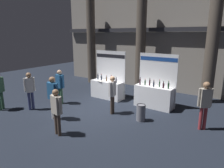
{
  "coord_description": "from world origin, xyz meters",
  "views": [
    {
      "loc": [
        5.6,
        -6.69,
        3.43
      ],
      "look_at": [
        0.35,
        0.81,
        1.15
      ],
      "focal_mm": 32.26,
      "sensor_mm": 36.0,
      "label": 1
    }
  ],
  "objects_px": {
    "trash_bin": "(141,113)",
    "visitor_0": "(30,88)",
    "exhibitor_booth_0": "(107,87)",
    "exhibitor_booth_1": "(154,94)",
    "visitor_4": "(57,108)",
    "visitor_5": "(53,94)",
    "visitor_6": "(112,92)",
    "visitor_3": "(60,84)",
    "visitor_1": "(205,102)"
  },
  "relations": [
    {
      "from": "visitor_3",
      "to": "visitor_4",
      "type": "xyz_separation_m",
      "value": [
        2.45,
        -2.28,
        -0.06
      ]
    },
    {
      "from": "exhibitor_booth_1",
      "to": "visitor_0",
      "type": "distance_m",
      "value": 5.78
    },
    {
      "from": "visitor_1",
      "to": "visitor_0",
      "type": "bearing_deg",
      "value": -16.54
    },
    {
      "from": "trash_bin",
      "to": "visitor_0",
      "type": "relative_size",
      "value": 0.39
    },
    {
      "from": "visitor_5",
      "to": "visitor_1",
      "type": "bearing_deg",
      "value": -150.74
    },
    {
      "from": "visitor_4",
      "to": "visitor_5",
      "type": "distance_m",
      "value": 1.41
    },
    {
      "from": "trash_bin",
      "to": "visitor_4",
      "type": "relative_size",
      "value": 0.42
    },
    {
      "from": "exhibitor_booth_1",
      "to": "visitor_5",
      "type": "height_order",
      "value": "exhibitor_booth_1"
    },
    {
      "from": "exhibitor_booth_1",
      "to": "trash_bin",
      "type": "distance_m",
      "value": 1.81
    },
    {
      "from": "exhibitor_booth_0",
      "to": "visitor_0",
      "type": "xyz_separation_m",
      "value": [
        -1.84,
        -3.48,
        0.42
      ]
    },
    {
      "from": "exhibitor_booth_1",
      "to": "trash_bin",
      "type": "bearing_deg",
      "value": -83.08
    },
    {
      "from": "exhibitor_booth_1",
      "to": "visitor_1",
      "type": "distance_m",
      "value": 2.73
    },
    {
      "from": "visitor_6",
      "to": "visitor_3",
      "type": "bearing_deg",
      "value": 86.33
    },
    {
      "from": "visitor_0",
      "to": "visitor_5",
      "type": "bearing_deg",
      "value": -63.17
    },
    {
      "from": "visitor_5",
      "to": "visitor_6",
      "type": "height_order",
      "value": "visitor_5"
    },
    {
      "from": "visitor_3",
      "to": "visitor_4",
      "type": "bearing_deg",
      "value": -31.92
    },
    {
      "from": "visitor_1",
      "to": "exhibitor_booth_0",
      "type": "bearing_deg",
      "value": -47.47
    },
    {
      "from": "visitor_3",
      "to": "visitor_6",
      "type": "height_order",
      "value": "visitor_3"
    },
    {
      "from": "visitor_5",
      "to": "visitor_6",
      "type": "bearing_deg",
      "value": -126.96
    },
    {
      "from": "visitor_4",
      "to": "visitor_1",
      "type": "bearing_deg",
      "value": 49.79
    },
    {
      "from": "visitor_6",
      "to": "visitor_5",
      "type": "bearing_deg",
      "value": 128.09
    },
    {
      "from": "visitor_5",
      "to": "visitor_4",
      "type": "bearing_deg",
      "value": 148.69
    },
    {
      "from": "exhibitor_booth_0",
      "to": "visitor_3",
      "type": "relative_size",
      "value": 1.48
    },
    {
      "from": "exhibitor_booth_0",
      "to": "exhibitor_booth_1",
      "type": "relative_size",
      "value": 1.01
    },
    {
      "from": "visitor_1",
      "to": "visitor_6",
      "type": "bearing_deg",
      "value": -25.57
    },
    {
      "from": "visitor_0",
      "to": "visitor_1",
      "type": "distance_m",
      "value": 7.35
    },
    {
      "from": "visitor_4",
      "to": "visitor_6",
      "type": "xyz_separation_m",
      "value": [
        0.45,
        2.68,
        0.01
      ]
    },
    {
      "from": "trash_bin",
      "to": "visitor_5",
      "type": "height_order",
      "value": "visitor_5"
    },
    {
      "from": "visitor_0",
      "to": "visitor_6",
      "type": "relative_size",
      "value": 1.04
    },
    {
      "from": "visitor_0",
      "to": "visitor_5",
      "type": "distance_m",
      "value": 1.77
    },
    {
      "from": "visitor_1",
      "to": "visitor_5",
      "type": "relative_size",
      "value": 1.01
    },
    {
      "from": "exhibitor_booth_1",
      "to": "trash_bin",
      "type": "height_order",
      "value": "exhibitor_booth_1"
    },
    {
      "from": "exhibitor_booth_0",
      "to": "visitor_3",
      "type": "bearing_deg",
      "value": -123.03
    },
    {
      "from": "trash_bin",
      "to": "visitor_1",
      "type": "relative_size",
      "value": 0.38
    },
    {
      "from": "visitor_5",
      "to": "exhibitor_booth_1",
      "type": "bearing_deg",
      "value": -123.45
    },
    {
      "from": "exhibitor_booth_1",
      "to": "visitor_4",
      "type": "relative_size",
      "value": 1.54
    },
    {
      "from": "visitor_0",
      "to": "visitor_4",
      "type": "distance_m",
      "value": 3.05
    },
    {
      "from": "visitor_0",
      "to": "visitor_3",
      "type": "xyz_separation_m",
      "value": [
        0.47,
        1.36,
        0.01
      ]
    },
    {
      "from": "visitor_0",
      "to": "visitor_6",
      "type": "xyz_separation_m",
      "value": [
        3.36,
        1.77,
        -0.04
      ]
    },
    {
      "from": "visitor_0",
      "to": "visitor_4",
      "type": "xyz_separation_m",
      "value": [
        2.91,
        -0.91,
        -0.05
      ]
    },
    {
      "from": "exhibitor_booth_1",
      "to": "visitor_3",
      "type": "height_order",
      "value": "exhibitor_booth_1"
    },
    {
      "from": "exhibitor_booth_0",
      "to": "trash_bin",
      "type": "xyz_separation_m",
      "value": [
        2.9,
        -1.67,
        -0.27
      ]
    },
    {
      "from": "visitor_4",
      "to": "visitor_5",
      "type": "height_order",
      "value": "visitor_5"
    },
    {
      "from": "visitor_1",
      "to": "visitor_5",
      "type": "height_order",
      "value": "visitor_1"
    },
    {
      "from": "trash_bin",
      "to": "visitor_3",
      "type": "xyz_separation_m",
      "value": [
        -4.27,
        -0.44,
        0.7
      ]
    },
    {
      "from": "trash_bin",
      "to": "visitor_3",
      "type": "relative_size",
      "value": 0.4
    },
    {
      "from": "visitor_3",
      "to": "exhibitor_booth_0",
      "type": "bearing_deg",
      "value": 67.98
    },
    {
      "from": "visitor_5",
      "to": "visitor_6",
      "type": "relative_size",
      "value": 1.06
    },
    {
      "from": "exhibitor_booth_1",
      "to": "trash_bin",
      "type": "relative_size",
      "value": 3.71
    },
    {
      "from": "exhibitor_booth_0",
      "to": "trash_bin",
      "type": "height_order",
      "value": "exhibitor_booth_0"
    }
  ]
}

